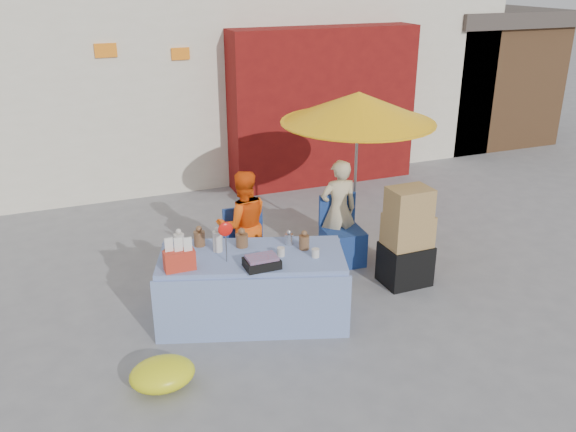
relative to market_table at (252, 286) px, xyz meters
name	(u,v)px	position (x,y,z in m)	size (l,w,h in m)	color
ground	(298,326)	(0.39, -0.35, -0.38)	(80.00, 80.00, 0.00)	slate
market_table	(252,286)	(0.00, 0.00, 0.00)	(2.13, 1.47, 1.17)	#7C95C7
chair_left	(248,260)	(0.23, 0.84, -0.13)	(0.51, 0.51, 0.85)	navy
chair_right	(342,244)	(1.48, 0.84, -0.13)	(0.51, 0.51, 0.85)	navy
vendor_orange	(243,224)	(0.23, 0.97, 0.28)	(0.64, 0.50, 1.32)	#FF570D
vendor_beige	(338,210)	(1.48, 0.97, 0.27)	(0.48, 0.31, 1.31)	beige
umbrella	(358,108)	(1.78, 1.12, 1.51)	(1.90, 1.90, 2.09)	gray
box_stack	(407,240)	(1.92, 0.08, 0.17)	(0.54, 0.45, 1.19)	black
tarp_bundle	(162,374)	(-1.11, -0.80, -0.25)	(0.58, 0.47, 0.26)	yellow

